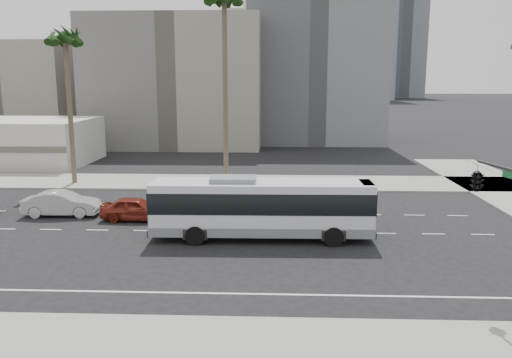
{
  "coord_description": "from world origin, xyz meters",
  "views": [
    {
      "loc": [
        2.28,
        -30.85,
        9.31
      ],
      "look_at": [
        0.88,
        4.0,
        2.61
      ],
      "focal_mm": 36.07,
      "sensor_mm": 36.0,
      "label": 1
    }
  ],
  "objects_px": {
    "city_bus": "(262,206)",
    "traffic_signal": "(482,185)",
    "car_a": "(136,209)",
    "palm_mid": "(65,40)",
    "palm_near": "(224,1)",
    "car_b": "(62,204)"
  },
  "relations": [
    {
      "from": "traffic_signal",
      "to": "car_b",
      "type": "bearing_deg",
      "value": 138.86
    },
    {
      "from": "car_a",
      "to": "traffic_signal",
      "type": "xyz_separation_m",
      "value": [
        17.75,
        -12.66,
        4.36
      ]
    },
    {
      "from": "palm_near",
      "to": "palm_mid",
      "type": "bearing_deg",
      "value": -178.4
    },
    {
      "from": "car_a",
      "to": "car_b",
      "type": "bearing_deg",
      "value": 81.66
    },
    {
      "from": "car_b",
      "to": "palm_mid",
      "type": "xyz_separation_m",
      "value": [
        -3.47,
        11.08,
        11.87
      ]
    },
    {
      "from": "palm_near",
      "to": "palm_mid",
      "type": "height_order",
      "value": "palm_near"
    },
    {
      "from": "traffic_signal",
      "to": "palm_mid",
      "type": "bearing_deg",
      "value": 126.5
    },
    {
      "from": "palm_mid",
      "to": "palm_near",
      "type": "bearing_deg",
      "value": 1.6
    },
    {
      "from": "car_a",
      "to": "palm_near",
      "type": "bearing_deg",
      "value": -19.58
    },
    {
      "from": "city_bus",
      "to": "traffic_signal",
      "type": "bearing_deg",
      "value": -45.14
    },
    {
      "from": "car_a",
      "to": "traffic_signal",
      "type": "relative_size",
      "value": 0.76
    },
    {
      "from": "traffic_signal",
      "to": "palm_near",
      "type": "relative_size",
      "value": 0.35
    },
    {
      "from": "traffic_signal",
      "to": "palm_mid",
      "type": "distance_m",
      "value": 37.19
    },
    {
      "from": "city_bus",
      "to": "palm_mid",
      "type": "height_order",
      "value": "palm_mid"
    },
    {
      "from": "car_b",
      "to": "palm_near",
      "type": "xyz_separation_m",
      "value": [
        10.4,
        11.46,
        15.15
      ]
    },
    {
      "from": "palm_near",
      "to": "palm_mid",
      "type": "relative_size",
      "value": 1.25
    },
    {
      "from": "city_bus",
      "to": "palm_mid",
      "type": "distance_m",
      "value": 25.96
    },
    {
      "from": "palm_near",
      "to": "car_b",
      "type": "bearing_deg",
      "value": -132.22
    },
    {
      "from": "traffic_signal",
      "to": "palm_mid",
      "type": "relative_size",
      "value": 0.44
    },
    {
      "from": "city_bus",
      "to": "car_b",
      "type": "xyz_separation_m",
      "value": [
        -14.1,
        4.72,
        -1.11
      ]
    },
    {
      "from": "car_a",
      "to": "palm_mid",
      "type": "bearing_deg",
      "value": 38.52
    },
    {
      "from": "palm_mid",
      "to": "car_a",
      "type": "bearing_deg",
      "value": -53.38
    }
  ]
}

